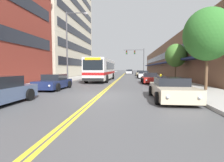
{
  "coord_description": "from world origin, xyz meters",
  "views": [
    {
      "loc": [
        2.07,
        -11.25,
        1.78
      ],
      "look_at": [
        -0.61,
        13.18,
        -0.02
      ],
      "focal_mm": 28.0,
      "sensor_mm": 36.0,
      "label": 1
    }
  ],
  "objects_px": {
    "car_navy_parked_left_mid": "(54,82)",
    "fire_hydrant": "(161,77)",
    "street_lamp_left_near": "(70,41)",
    "car_white_parked_right_end": "(143,75)",
    "street_tree_right_near": "(208,35)",
    "car_black_parked_left_near": "(105,73)",
    "car_silver_moving_lead": "(129,72)",
    "street_tree_right_mid": "(176,55)",
    "car_champagne_parked_right_foreground": "(171,89)",
    "car_red_parked_right_mid": "(150,78)",
    "traffic_signal_mast": "(137,56)",
    "car_beige_parked_right_far": "(140,73)",
    "car_dark_grey_moving_second": "(130,71)",
    "city_bus": "(102,69)"
  },
  "relations": [
    {
      "from": "car_navy_parked_left_mid",
      "to": "fire_hydrant",
      "type": "relative_size",
      "value": 4.78
    },
    {
      "from": "street_lamp_left_near",
      "to": "fire_hydrant",
      "type": "distance_m",
      "value": 12.31
    },
    {
      "from": "car_white_parked_right_end",
      "to": "street_tree_right_near",
      "type": "height_order",
      "value": "street_tree_right_near"
    },
    {
      "from": "car_black_parked_left_near",
      "to": "street_lamp_left_near",
      "type": "distance_m",
      "value": 24.26
    },
    {
      "from": "car_silver_moving_lead",
      "to": "street_tree_right_mid",
      "type": "bearing_deg",
      "value": -77.77
    },
    {
      "from": "car_champagne_parked_right_foreground",
      "to": "car_red_parked_right_mid",
      "type": "bearing_deg",
      "value": 90.2
    },
    {
      "from": "car_red_parked_right_mid",
      "to": "car_white_parked_right_end",
      "type": "height_order",
      "value": "car_white_parked_right_end"
    },
    {
      "from": "traffic_signal_mast",
      "to": "street_tree_right_near",
      "type": "height_order",
      "value": "traffic_signal_mast"
    },
    {
      "from": "car_beige_parked_right_far",
      "to": "traffic_signal_mast",
      "type": "distance_m",
      "value": 5.13
    },
    {
      "from": "car_silver_moving_lead",
      "to": "traffic_signal_mast",
      "type": "distance_m",
      "value": 10.73
    },
    {
      "from": "car_silver_moving_lead",
      "to": "fire_hydrant",
      "type": "height_order",
      "value": "car_silver_moving_lead"
    },
    {
      "from": "car_navy_parked_left_mid",
      "to": "street_tree_right_mid",
      "type": "distance_m",
      "value": 16.16
    },
    {
      "from": "car_black_parked_left_near",
      "to": "car_dark_grey_moving_second",
      "type": "distance_m",
      "value": 22.15
    },
    {
      "from": "car_white_parked_right_end",
      "to": "car_dark_grey_moving_second",
      "type": "distance_m",
      "value": 32.7
    },
    {
      "from": "car_beige_parked_right_far",
      "to": "street_tree_right_near",
      "type": "xyz_separation_m",
      "value": [
        3.42,
        -27.97,
        3.67
      ]
    },
    {
      "from": "car_white_parked_right_end",
      "to": "fire_hydrant",
      "type": "xyz_separation_m",
      "value": [
        1.68,
        -8.72,
        -0.01
      ]
    },
    {
      "from": "car_black_parked_left_near",
      "to": "street_lamp_left_near",
      "type": "xyz_separation_m",
      "value": [
        -0.58,
        -23.87,
        4.26
      ]
    },
    {
      "from": "car_navy_parked_left_mid",
      "to": "fire_hydrant",
      "type": "xyz_separation_m",
      "value": [
        10.36,
        9.45,
        -0.0
      ]
    },
    {
      "from": "car_black_parked_left_near",
      "to": "car_red_parked_right_mid",
      "type": "distance_m",
      "value": 23.93
    },
    {
      "from": "car_red_parked_right_mid",
      "to": "car_beige_parked_right_far",
      "type": "bearing_deg",
      "value": 90.11
    },
    {
      "from": "car_navy_parked_left_mid",
      "to": "street_tree_right_near",
      "type": "relative_size",
      "value": 0.7
    },
    {
      "from": "car_red_parked_right_mid",
      "to": "city_bus",
      "type": "bearing_deg",
      "value": 148.39
    },
    {
      "from": "car_black_parked_left_near",
      "to": "traffic_signal_mast",
      "type": "bearing_deg",
      "value": 8.39
    },
    {
      "from": "street_lamp_left_near",
      "to": "street_tree_right_near",
      "type": "height_order",
      "value": "street_lamp_left_near"
    },
    {
      "from": "car_dark_grey_moving_second",
      "to": "street_lamp_left_near",
      "type": "xyz_separation_m",
      "value": [
        -6.63,
        -45.18,
        4.25
      ]
    },
    {
      "from": "city_bus",
      "to": "car_champagne_parked_right_foreground",
      "type": "bearing_deg",
      "value": -66.61
    },
    {
      "from": "fire_hydrant",
      "to": "car_champagne_parked_right_foreground",
      "type": "bearing_deg",
      "value": -96.87
    },
    {
      "from": "car_beige_parked_right_far",
      "to": "car_white_parked_right_end",
      "type": "relative_size",
      "value": 1.03
    },
    {
      "from": "city_bus",
      "to": "street_lamp_left_near",
      "type": "height_order",
      "value": "street_lamp_left_near"
    },
    {
      "from": "car_beige_parked_right_far",
      "to": "car_silver_moving_lead",
      "type": "xyz_separation_m",
      "value": [
        -2.89,
        12.57,
        0.03
      ]
    },
    {
      "from": "car_black_parked_left_near",
      "to": "street_tree_right_mid",
      "type": "distance_m",
      "value": 23.17
    },
    {
      "from": "street_lamp_left_near",
      "to": "fire_hydrant",
      "type": "height_order",
      "value": "street_lamp_left_near"
    },
    {
      "from": "car_red_parked_right_mid",
      "to": "street_tree_right_near",
      "type": "relative_size",
      "value": 0.73
    },
    {
      "from": "car_dark_grey_moving_second",
      "to": "traffic_signal_mast",
      "type": "relative_size",
      "value": 0.66
    },
    {
      "from": "car_black_parked_left_near",
      "to": "car_beige_parked_right_far",
      "type": "distance_m",
      "value": 8.79
    },
    {
      "from": "car_champagne_parked_right_foreground",
      "to": "car_beige_parked_right_far",
      "type": "bearing_deg",
      "value": 90.14
    },
    {
      "from": "car_red_parked_right_mid",
      "to": "car_silver_moving_lead",
      "type": "relative_size",
      "value": 0.99
    },
    {
      "from": "car_champagne_parked_right_foreground",
      "to": "car_silver_moving_lead",
      "type": "xyz_separation_m",
      "value": [
        -2.96,
        44.16,
        0.04
      ]
    },
    {
      "from": "car_navy_parked_left_mid",
      "to": "street_tree_right_near",
      "type": "height_order",
      "value": "street_tree_right_near"
    },
    {
      "from": "street_tree_right_near",
      "to": "car_black_parked_left_near",
      "type": "bearing_deg",
      "value": 112.06
    },
    {
      "from": "car_black_parked_left_near",
      "to": "car_navy_parked_left_mid",
      "type": "bearing_deg",
      "value": -90.12
    },
    {
      "from": "car_beige_parked_right_far",
      "to": "car_navy_parked_left_mid",
      "type": "bearing_deg",
      "value": -107.38
    },
    {
      "from": "car_silver_moving_lead",
      "to": "street_tree_right_near",
      "type": "height_order",
      "value": "street_tree_right_near"
    },
    {
      "from": "car_beige_parked_right_far",
      "to": "fire_hydrant",
      "type": "relative_size",
      "value": 5.24
    },
    {
      "from": "city_bus",
      "to": "street_tree_right_near",
      "type": "xyz_separation_m",
      "value": [
        9.83,
        -11.36,
        2.56
      ]
    },
    {
      "from": "car_red_parked_right_mid",
      "to": "traffic_signal_mast",
      "type": "xyz_separation_m",
      "value": [
        -0.79,
        23.47,
        4.18
      ]
    },
    {
      "from": "car_champagne_parked_right_foreground",
      "to": "street_lamp_left_near",
      "type": "relative_size",
      "value": 0.59
    },
    {
      "from": "car_beige_parked_right_far",
      "to": "street_tree_right_mid",
      "type": "xyz_separation_m",
      "value": [
        3.67,
        -17.7,
        2.87
      ]
    },
    {
      "from": "city_bus",
      "to": "street_lamp_left_near",
      "type": "bearing_deg",
      "value": -116.77
    },
    {
      "from": "car_red_parked_right_mid",
      "to": "street_lamp_left_near",
      "type": "distance_m",
      "value": 10.3
    }
  ]
}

